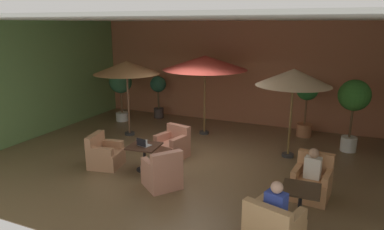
# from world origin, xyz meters

# --- Properties ---
(ground_plane) EXTENTS (10.43, 8.15, 0.02)m
(ground_plane) POSITION_xyz_m (0.00, 0.00, -0.01)
(ground_plane) COLOR brown
(wall_back_brick) EXTENTS (10.43, 0.08, 3.61)m
(wall_back_brick) POSITION_xyz_m (0.00, 4.04, 1.80)
(wall_back_brick) COLOR #A36040
(wall_back_brick) RESTS_ON ground_plane
(wall_left_accent) EXTENTS (0.08, 8.15, 3.61)m
(wall_left_accent) POSITION_xyz_m (-5.18, 0.00, 1.80)
(wall_left_accent) COLOR #66904F
(wall_left_accent) RESTS_ON ground_plane
(ceiling_slab) EXTENTS (10.43, 8.15, 0.06)m
(ceiling_slab) POSITION_xyz_m (0.00, 0.00, 3.64)
(ceiling_slab) COLOR silver
(ceiling_slab) RESTS_ON wall_back_brick
(cafe_table_front_left) EXTENTS (0.79, 0.79, 0.64)m
(cafe_table_front_left) POSITION_xyz_m (-0.63, -1.08, 0.48)
(cafe_table_front_left) COLOR black
(cafe_table_front_left) RESTS_ON ground_plane
(armchair_front_left_north) EXTENTS (0.88, 0.92, 0.85)m
(armchair_front_left_north) POSITION_xyz_m (-0.37, -0.04, 0.32)
(armchair_front_left_north) COLOR tan
(armchair_front_left_north) RESTS_ON ground_plane
(armchair_front_left_east) EXTENTS (0.86, 0.88, 0.84)m
(armchair_front_left_east) POSITION_xyz_m (-1.68, -1.28, 0.31)
(armchair_front_left_east) COLOR #AD7955
(armchair_front_left_east) RESTS_ON ground_plane
(armchair_front_left_south) EXTENTS (1.02, 1.01, 0.89)m
(armchair_front_left_south) POSITION_xyz_m (0.22, -1.73, 0.33)
(armchair_front_left_south) COLOR tan
(armchair_front_left_south) RESTS_ON ground_plane
(cafe_table_front_right) EXTENTS (0.68, 0.68, 0.64)m
(cafe_table_front_right) POSITION_xyz_m (3.16, -1.90, 0.51)
(cafe_table_front_right) COLOR black
(cafe_table_front_right) RESTS_ON ground_plane
(armchair_front_right_north) EXTENTS (0.81, 0.85, 0.91)m
(armchair_front_right_north) POSITION_xyz_m (3.28, -0.88, 0.33)
(armchair_front_right_north) COLOR tan
(armchair_front_right_north) RESTS_ON ground_plane
(armchair_front_right_east) EXTENTS (0.98, 0.92, 0.82)m
(armchair_front_right_east) POSITION_xyz_m (2.86, -2.86, 0.31)
(armchair_front_right_east) COLOR tan
(armchair_front_right_east) RESTS_ON ground_plane
(patio_umbrella_tall_red) EXTENTS (2.67, 2.67, 2.55)m
(patio_umbrella_tall_red) POSITION_xyz_m (-0.36, 2.23, 2.33)
(patio_umbrella_tall_red) COLOR #2D2D2D
(patio_umbrella_tall_red) RESTS_ON ground_plane
(patio_umbrella_center_beige) EXTENTS (1.95, 1.95, 2.40)m
(patio_umbrella_center_beige) POSITION_xyz_m (2.49, 1.26, 2.16)
(patio_umbrella_center_beige) COLOR #2D2D2D
(patio_umbrella_center_beige) RESTS_ON ground_plane
(patio_umbrella_near_wall) EXTENTS (2.07, 2.07, 2.40)m
(patio_umbrella_near_wall) POSITION_xyz_m (-2.54, 1.15, 2.18)
(patio_umbrella_near_wall) COLOR #2D2D2D
(patio_umbrella_near_wall) RESTS_ON ground_plane
(potted_tree_left_corner) EXTENTS (0.60, 0.60, 1.61)m
(potted_tree_left_corner) POSITION_xyz_m (-2.70, 3.39, 1.09)
(potted_tree_left_corner) COLOR #3D3431
(potted_tree_left_corner) RESTS_ON ground_plane
(potted_tree_mid_left) EXTENTS (0.86, 0.86, 2.05)m
(potted_tree_mid_left) POSITION_xyz_m (3.99, 2.39, 1.46)
(potted_tree_mid_left) COLOR silver
(potted_tree_mid_left) RESTS_ON ground_plane
(potted_tree_mid_right) EXTENTS (0.82, 0.82, 1.87)m
(potted_tree_mid_right) POSITION_xyz_m (-3.74, 2.48, 1.32)
(potted_tree_mid_right) COLOR silver
(potted_tree_mid_right) RESTS_ON ground_plane
(potted_tree_right_corner) EXTENTS (0.67, 0.67, 1.86)m
(potted_tree_right_corner) POSITION_xyz_m (2.68, 3.28, 1.21)
(potted_tree_right_corner) COLOR #AD6B43
(potted_tree_right_corner) RESTS_ON ground_plane
(patron_blue_shirt) EXTENTS (0.38, 0.30, 0.67)m
(patron_blue_shirt) POSITION_xyz_m (2.87, -2.83, 0.76)
(patron_blue_shirt) COLOR #2D409F
(patron_blue_shirt) RESTS_ON ground_plane
(patron_by_window) EXTENTS (0.34, 0.24, 0.64)m
(patron_by_window) POSITION_xyz_m (3.27, -0.93, 0.74)
(patron_by_window) COLOR silver
(patron_by_window) RESTS_ON ground_plane
(iced_drink_cup) EXTENTS (0.08, 0.08, 0.11)m
(iced_drink_cup) POSITION_xyz_m (-0.63, -0.99, 0.69)
(iced_drink_cup) COLOR white
(iced_drink_cup) RESTS_ON cafe_table_front_left
(open_laptop) EXTENTS (0.36, 0.30, 0.20)m
(open_laptop) POSITION_xyz_m (-0.64, -1.11, 0.69)
(open_laptop) COLOR #9EA0A5
(open_laptop) RESTS_ON cafe_table_front_left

